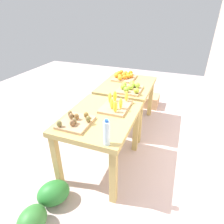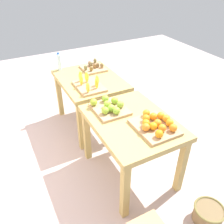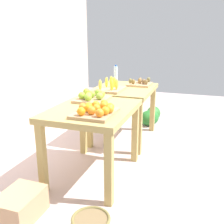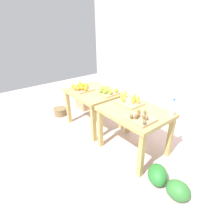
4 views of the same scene
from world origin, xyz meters
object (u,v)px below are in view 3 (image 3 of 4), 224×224
object	(u,v)px
orange_bin	(96,110)
kiwi_bin	(140,83)
apple_bin	(92,97)
display_table_left	(93,118)
watermelon_pile	(151,116)
water_bottle	(116,74)
cardboard_produce_box	(20,206)
display_table_right	(124,95)
banana_crate	(111,88)

from	to	relation	value
orange_bin	kiwi_bin	distance (m)	1.60
orange_bin	apple_bin	xyz separation A→B (m)	(0.50, 0.25, -0.00)
display_table_left	orange_bin	xyz separation A→B (m)	(-0.22, -0.13, 0.16)
watermelon_pile	water_bottle	bearing A→B (deg)	125.19
cardboard_produce_box	apple_bin	bearing A→B (deg)	-8.78
display_table_left	cardboard_produce_box	size ratio (longest dim) A/B	2.60
display_table_right	banana_crate	world-z (taller)	banana_crate
display_table_right	apple_bin	xyz separation A→B (m)	(-0.85, 0.12, 0.16)
orange_bin	display_table_left	bearing A→B (deg)	29.90
display_table_left	watermelon_pile	size ratio (longest dim) A/B	1.49
apple_bin	water_bottle	distance (m)	1.32
orange_bin	watermelon_pile	xyz separation A→B (m)	(2.18, -0.13, -0.68)
banana_crate	kiwi_bin	world-z (taller)	banana_crate
water_bottle	display_table_left	bearing A→B (deg)	-170.11
display_table_left	apple_bin	size ratio (longest dim) A/B	2.60
kiwi_bin	cardboard_produce_box	world-z (taller)	kiwi_bin
banana_crate	cardboard_produce_box	size ratio (longest dim) A/B	1.10
display_table_left	kiwi_bin	bearing A→B (deg)	-7.02
watermelon_pile	kiwi_bin	bearing A→B (deg)	171.47
apple_bin	water_bottle	xyz separation A→B (m)	(1.31, 0.15, 0.08)
apple_bin	kiwi_bin	bearing A→B (deg)	-14.86
water_bottle	kiwi_bin	bearing A→B (deg)	-114.82
display_table_left	display_table_right	bearing A→B (deg)	0.00
water_bottle	watermelon_pile	xyz separation A→B (m)	(0.38, -0.53, -0.76)
display_table_right	banana_crate	size ratio (longest dim) A/B	2.36
watermelon_pile	cardboard_produce_box	bearing A→B (deg)	168.87
orange_bin	watermelon_pile	world-z (taller)	orange_bin
display_table_right	banana_crate	bearing A→B (deg)	155.50
display_table_left	cardboard_produce_box	world-z (taller)	display_table_left
display_table_right	watermelon_pile	distance (m)	1.02
apple_bin	cardboard_produce_box	bearing A→B (deg)	171.22
display_table_right	apple_bin	distance (m)	0.87
display_table_left	kiwi_bin	xyz separation A→B (m)	(1.38, -0.17, 0.14)
cardboard_produce_box	display_table_right	bearing A→B (deg)	-8.57
apple_bin	kiwi_bin	xyz separation A→B (m)	(1.10, -0.29, -0.01)
display_table_right	water_bottle	size ratio (longest dim) A/B	3.96
water_bottle	cardboard_produce_box	size ratio (longest dim) A/B	0.66
display_table_left	display_table_right	size ratio (longest dim) A/B	1.00
cardboard_produce_box	orange_bin	bearing A→B (deg)	-33.46
banana_crate	watermelon_pile	xyz separation A→B (m)	(1.09, -0.37, -0.68)
banana_crate	water_bottle	world-z (taller)	water_bottle
watermelon_pile	apple_bin	bearing A→B (deg)	167.29
apple_bin	display_table_left	bearing A→B (deg)	-155.72
watermelon_pile	cardboard_produce_box	world-z (taller)	watermelon_pile
display_table_left	display_table_right	world-z (taller)	same
banana_crate	cardboard_produce_box	bearing A→B (deg)	173.89
orange_bin	cardboard_produce_box	distance (m)	1.04
orange_bin	watermelon_pile	distance (m)	2.29
orange_bin	cardboard_produce_box	xyz separation A→B (m)	(-0.65, 0.43, -0.69)
orange_bin	apple_bin	size ratio (longest dim) A/B	1.13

